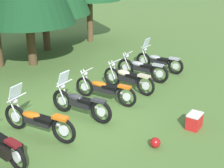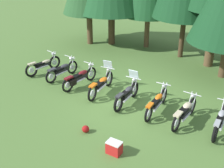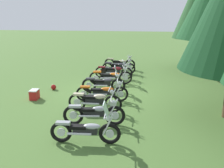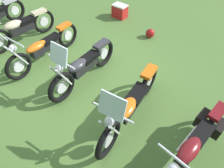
{
  "view_description": "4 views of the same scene",
  "coord_description": "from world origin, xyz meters",
  "px_view_note": "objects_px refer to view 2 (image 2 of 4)",
  "views": [
    {
      "loc": [
        -6.35,
        -6.32,
        4.6
      ],
      "look_at": [
        1.31,
        -0.41,
        0.78
      ],
      "focal_mm": 51.64,
      "sensor_mm": 36.0,
      "label": 1
    },
    {
      "loc": [
        6.12,
        -9.68,
        6.48
      ],
      "look_at": [
        -0.84,
        0.06,
        0.61
      ],
      "focal_mm": 47.39,
      "sensor_mm": 36.0,
      "label": 2
    },
    {
      "loc": [
        12.54,
        1.95,
        4.03
      ],
      "look_at": [
        1.32,
        0.45,
        0.81
      ],
      "focal_mm": 41.61,
      "sensor_mm": 36.0,
      "label": 3
    },
    {
      "loc": [
        -2.75,
        2.05,
        3.53
      ],
      "look_at": [
        -1.01,
        0.1,
        0.81
      ],
      "focal_mm": 31.87,
      "sensor_mm": 36.0,
      "label": 4
    }
  ],
  "objects_px": {
    "motorcycle_0": "(44,65)",
    "motorcycle_5": "(157,102)",
    "motorcycle_1": "(62,70)",
    "motorcycle_2": "(79,78)",
    "motorcycle_3": "(101,84)",
    "motorcycle_4": "(127,94)",
    "picnic_cooler": "(114,148)",
    "motorcycle_6": "(185,112)",
    "dropped_helmet": "(86,129)",
    "motorcycle_7": "(220,120)"
  },
  "relations": [
    {
      "from": "motorcycle_0",
      "to": "motorcycle_1",
      "type": "relative_size",
      "value": 1.0
    },
    {
      "from": "motorcycle_0",
      "to": "dropped_helmet",
      "type": "distance_m",
      "value": 6.15
    },
    {
      "from": "motorcycle_1",
      "to": "motorcycle_6",
      "type": "distance_m",
      "value": 6.8
    },
    {
      "from": "motorcycle_3",
      "to": "motorcycle_6",
      "type": "relative_size",
      "value": 1.07
    },
    {
      "from": "motorcycle_6",
      "to": "picnic_cooler",
      "type": "height_order",
      "value": "motorcycle_6"
    },
    {
      "from": "motorcycle_4",
      "to": "motorcycle_6",
      "type": "bearing_deg",
      "value": -94.23
    },
    {
      "from": "motorcycle_2",
      "to": "motorcycle_4",
      "type": "bearing_deg",
      "value": -88.71
    },
    {
      "from": "motorcycle_2",
      "to": "picnic_cooler",
      "type": "bearing_deg",
      "value": -123.31
    },
    {
      "from": "motorcycle_0",
      "to": "motorcycle_2",
      "type": "height_order",
      "value": "motorcycle_0"
    },
    {
      "from": "motorcycle_1",
      "to": "motorcycle_7",
      "type": "xyz_separation_m",
      "value": [
        8.08,
        -0.01,
        -0.0
      ]
    },
    {
      "from": "motorcycle_2",
      "to": "motorcycle_0",
      "type": "bearing_deg",
      "value": 89.94
    },
    {
      "from": "motorcycle_4",
      "to": "dropped_helmet",
      "type": "xyz_separation_m",
      "value": [
        -0.08,
        -2.71,
        -0.33
      ]
    },
    {
      "from": "motorcycle_1",
      "to": "motorcycle_2",
      "type": "height_order",
      "value": "motorcycle_1"
    },
    {
      "from": "motorcycle_5",
      "to": "motorcycle_0",
      "type": "bearing_deg",
      "value": 82.81
    },
    {
      "from": "motorcycle_0",
      "to": "motorcycle_5",
      "type": "relative_size",
      "value": 0.93
    },
    {
      "from": "motorcycle_6",
      "to": "motorcycle_1",
      "type": "bearing_deg",
      "value": 88.05
    },
    {
      "from": "motorcycle_1",
      "to": "motorcycle_7",
      "type": "height_order",
      "value": "motorcycle_7"
    },
    {
      "from": "motorcycle_1",
      "to": "motorcycle_6",
      "type": "xyz_separation_m",
      "value": [
        6.79,
        -0.23,
        0.02
      ]
    },
    {
      "from": "motorcycle_1",
      "to": "motorcycle_4",
      "type": "bearing_deg",
      "value": -92.14
    },
    {
      "from": "motorcycle_3",
      "to": "motorcycle_4",
      "type": "xyz_separation_m",
      "value": [
        1.53,
        -0.16,
        -0.0
      ]
    },
    {
      "from": "motorcycle_0",
      "to": "picnic_cooler",
      "type": "xyz_separation_m",
      "value": [
        6.96,
        -3.3,
        -0.21
      ]
    },
    {
      "from": "motorcycle_4",
      "to": "dropped_helmet",
      "type": "relative_size",
      "value": 8.04
    },
    {
      "from": "picnic_cooler",
      "to": "motorcycle_1",
      "type": "bearing_deg",
      "value": 149.11
    },
    {
      "from": "dropped_helmet",
      "to": "motorcycle_3",
      "type": "bearing_deg",
      "value": 116.7
    },
    {
      "from": "motorcycle_0",
      "to": "motorcycle_6",
      "type": "bearing_deg",
      "value": -83.79
    },
    {
      "from": "motorcycle_3",
      "to": "motorcycle_4",
      "type": "height_order",
      "value": "motorcycle_3"
    },
    {
      "from": "motorcycle_2",
      "to": "motorcycle_6",
      "type": "bearing_deg",
      "value": -87.18
    },
    {
      "from": "motorcycle_5",
      "to": "motorcycle_7",
      "type": "bearing_deg",
      "value": -93.37
    },
    {
      "from": "motorcycle_3",
      "to": "picnic_cooler",
      "type": "height_order",
      "value": "motorcycle_3"
    },
    {
      "from": "motorcycle_4",
      "to": "picnic_cooler",
      "type": "relative_size",
      "value": 4.28
    },
    {
      "from": "picnic_cooler",
      "to": "motorcycle_3",
      "type": "bearing_deg",
      "value": 132.89
    },
    {
      "from": "picnic_cooler",
      "to": "dropped_helmet",
      "type": "distance_m",
      "value": 1.61
    },
    {
      "from": "motorcycle_3",
      "to": "picnic_cooler",
      "type": "relative_size",
      "value": 4.63
    },
    {
      "from": "motorcycle_0",
      "to": "picnic_cooler",
      "type": "distance_m",
      "value": 7.7
    },
    {
      "from": "motorcycle_2",
      "to": "dropped_helmet",
      "type": "bearing_deg",
      "value": -132.57
    },
    {
      "from": "motorcycle_7",
      "to": "picnic_cooler",
      "type": "distance_m",
      "value": 4.16
    },
    {
      "from": "motorcycle_1",
      "to": "motorcycle_3",
      "type": "distance_m",
      "value": 2.64
    },
    {
      "from": "motorcycle_1",
      "to": "motorcycle_3",
      "type": "xyz_separation_m",
      "value": [
        2.64,
        -0.14,
        0.02
      ]
    },
    {
      "from": "motorcycle_0",
      "to": "motorcycle_5",
      "type": "height_order",
      "value": "motorcycle_0"
    },
    {
      "from": "motorcycle_0",
      "to": "motorcycle_6",
      "type": "relative_size",
      "value": 1.0
    },
    {
      "from": "motorcycle_4",
      "to": "motorcycle_6",
      "type": "height_order",
      "value": "motorcycle_4"
    },
    {
      "from": "motorcycle_3",
      "to": "dropped_helmet",
      "type": "bearing_deg",
      "value": -163.29
    },
    {
      "from": "motorcycle_4",
      "to": "dropped_helmet",
      "type": "bearing_deg",
      "value": 172.55
    },
    {
      "from": "motorcycle_0",
      "to": "dropped_helmet",
      "type": "height_order",
      "value": "motorcycle_0"
    },
    {
      "from": "picnic_cooler",
      "to": "motorcycle_0",
      "type": "bearing_deg",
      "value": 154.6
    },
    {
      "from": "motorcycle_5",
      "to": "motorcycle_7",
      "type": "relative_size",
      "value": 1.06
    },
    {
      "from": "motorcycle_7",
      "to": "dropped_helmet",
      "type": "relative_size",
      "value": 8.16
    },
    {
      "from": "motorcycle_1",
      "to": "motorcycle_2",
      "type": "relative_size",
      "value": 0.95
    },
    {
      "from": "motorcycle_6",
      "to": "motorcycle_3",
      "type": "bearing_deg",
      "value": 88.76
    },
    {
      "from": "picnic_cooler",
      "to": "dropped_helmet",
      "type": "bearing_deg",
      "value": 166.74
    }
  ]
}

